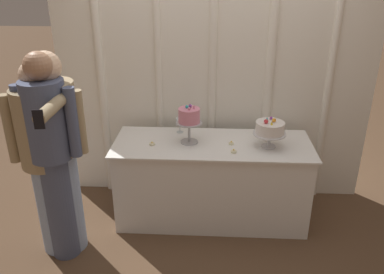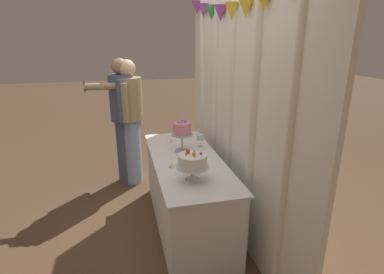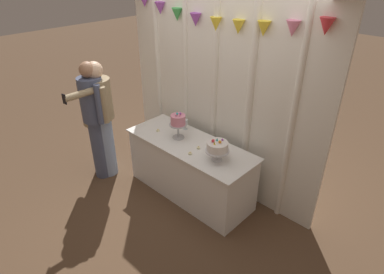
{
  "view_description": "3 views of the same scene",
  "coord_description": "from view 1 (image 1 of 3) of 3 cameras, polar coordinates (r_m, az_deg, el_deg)",
  "views": [
    {
      "loc": [
        -0.01,
        -3.07,
        2.24
      ],
      "look_at": [
        -0.18,
        0.05,
        0.85
      ],
      "focal_mm": 36.87,
      "sensor_mm": 36.0,
      "label": 1
    },
    {
      "loc": [
        2.76,
        -0.51,
        1.93
      ],
      "look_at": [
        0.03,
        0.15,
        1.01
      ],
      "focal_mm": 28.32,
      "sensor_mm": 36.0,
      "label": 2
    },
    {
      "loc": [
        2.44,
        -2.42,
        2.85
      ],
      "look_at": [
        0.05,
        0.09,
        0.88
      ],
      "focal_mm": 30.52,
      "sensor_mm": 36.0,
      "label": 3
    }
  ],
  "objects": [
    {
      "name": "wine_glass",
      "position": [
        3.67,
        -1.77,
        2.17
      ],
      "size": [
        0.07,
        0.07,
        0.14
      ],
      "color": "silver",
      "rests_on": "cake_table"
    },
    {
      "name": "ground_plane",
      "position": [
        3.8,
        2.73,
        -12.15
      ],
      "size": [
        24.0,
        24.0,
        0.0
      ],
      "primitive_type": "plane",
      "color": "brown"
    },
    {
      "name": "guest_man_dark_suit",
      "position": [
        3.2,
        -18.82,
        -1.79
      ],
      "size": [
        0.51,
        0.43,
        1.68
      ],
      "color": "#93ADD6",
      "rests_on": "ground_plane"
    },
    {
      "name": "draped_curtain",
      "position": [
        3.75,
        3.16,
        10.34
      ],
      "size": [
        3.01,
        0.15,
        2.59
      ],
      "color": "white",
      "rests_on": "ground_plane"
    },
    {
      "name": "tealight_far_left",
      "position": [
        3.47,
        -5.79,
        -1.01
      ],
      "size": [
        0.05,
        0.05,
        0.03
      ],
      "color": "beige",
      "rests_on": "cake_table"
    },
    {
      "name": "cake_display_nearright",
      "position": [
        3.41,
        11.19,
        1.16
      ],
      "size": [
        0.28,
        0.28,
        0.27
      ],
      "color": "silver",
      "rests_on": "cake_table"
    },
    {
      "name": "guest_man_pink_jacket",
      "position": [
        3.13,
        -19.63,
        -2.08
      ],
      "size": [
        0.48,
        0.34,
        1.69
      ],
      "color": "#4C5675",
      "rests_on": "ground_plane"
    },
    {
      "name": "tealight_near_left",
      "position": [
        3.47,
        5.7,
        -0.93
      ],
      "size": [
        0.05,
        0.05,
        0.03
      ],
      "color": "beige",
      "rests_on": "cake_table"
    },
    {
      "name": "guest_girl_blue_dress",
      "position": [
        3.24,
        -20.36,
        -2.55
      ],
      "size": [
        0.54,
        0.72,
        1.61
      ],
      "color": "#93ADD6",
      "rests_on": "ground_plane"
    },
    {
      "name": "cake_display_nearleft",
      "position": [
        3.41,
        -0.42,
        2.81
      ],
      "size": [
        0.23,
        0.23,
        0.36
      ],
      "color": "#B2B2B7",
      "rests_on": "cake_table"
    },
    {
      "name": "tealight_near_right",
      "position": [
        3.33,
        6.04,
        -2.11
      ],
      "size": [
        0.05,
        0.05,
        0.03
      ],
      "color": "beige",
      "rests_on": "cake_table"
    },
    {
      "name": "cake_table",
      "position": [
        3.67,
        2.86,
        -6.34
      ],
      "size": [
        1.76,
        0.68,
        0.77
      ],
      "color": "white",
      "rests_on": "ground_plane"
    }
  ]
}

